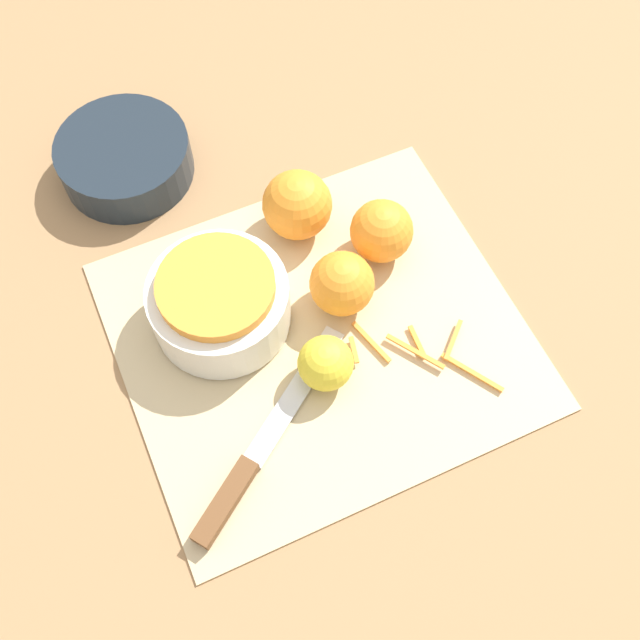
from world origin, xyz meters
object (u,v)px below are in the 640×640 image
bowl_dark (125,158)px  knife (246,470)px  orange_left (382,231)px  bowl_speckled (219,301)px  orange_right (297,205)px  orange_back (342,284)px  lemon (326,363)px

bowl_dark → knife: bearing=-91.2°
knife → orange_left: size_ratio=3.16×
bowl_speckled → orange_right: size_ratio=1.88×
knife → orange_right: bearing=20.9°
orange_left → orange_back: (-0.07, -0.04, -0.00)m
bowl_dark → knife: (-0.01, -0.41, -0.01)m
orange_back → orange_left: bearing=32.1°
orange_left → orange_back: bearing=-147.9°
bowl_dark → orange_right: (0.16, -0.16, 0.02)m
bowl_speckled → knife: bowl_speckled is taller
bowl_speckled → orange_left: size_ratio=2.10×
lemon → orange_right: bearing=75.1°
orange_left → lemon: (-0.12, -0.12, -0.01)m
bowl_speckled → orange_left: bowl_speckled is taller
knife → orange_right: 0.30m
bowl_dark → lemon: bearing=-73.0°
orange_right → orange_back: (0.00, -0.11, -0.00)m
lemon → bowl_dark: bearing=107.0°
bowl_dark → knife: size_ratio=0.71×
knife → lemon: lemon is taller
orange_back → lemon: bearing=-125.5°
bowl_speckled → orange_left: (0.20, 0.01, -0.00)m
bowl_speckled → bowl_dark: 0.24m
bowl_dark → orange_right: 0.22m
orange_right → lemon: 0.19m
knife → bowl_speckled: bearing=40.9°
knife → orange_back: (0.17, 0.14, 0.03)m
bowl_speckled → knife: size_ratio=0.66×
lemon → orange_back: bearing=54.5°
orange_right → lemon: (-0.05, -0.19, -0.01)m
orange_left → lemon: size_ratio=1.22×
lemon → orange_left: bearing=44.0°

